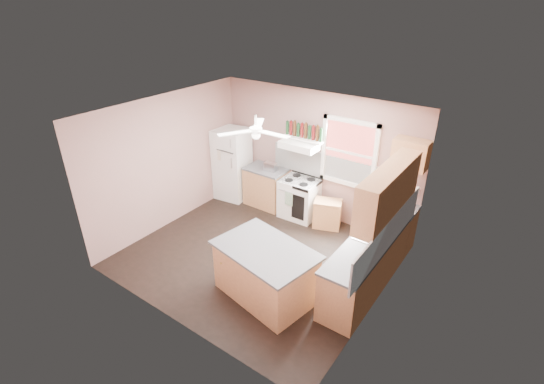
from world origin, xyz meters
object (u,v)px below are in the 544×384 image
Objects in this scene: refrigerator at (232,164)px; toaster at (271,167)px; stove at (299,198)px; cart at (327,215)px; island at (266,273)px.

refrigerator is 5.94× the size of toaster.
stove reaches higher than cart.
island reaches higher than cart.
stove is (0.74, 0.03, -0.56)m from toaster.
toaster is 0.93m from stove.
toaster is at bearing 134.51° from island.
refrigerator is 1.05m from toaster.
toaster reaches higher than stove.
refrigerator is at bearing -178.44° from stove.
toaster is at bearing 159.18° from cart.
island is (1.64, -2.41, -0.56)m from toaster.
toaster reaches higher than island.
cart is (0.71, -0.04, -0.15)m from stove.
refrigerator reaches higher than toaster.
stove is 1.56× the size of cart.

